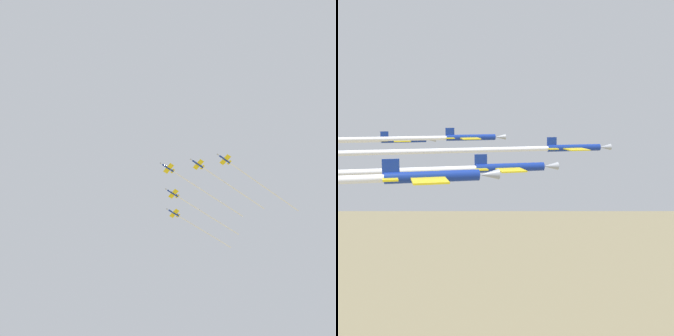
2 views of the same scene
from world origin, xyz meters
TOP-DOWN VIEW (x-y plane):
  - jet_lead at (-22.35, -16.08)m, footprint 54.39×53.84m
  - jet_port_inner at (-40.68, -14.39)m, footprint 49.84×49.34m

SIDE VIEW (x-z plane):
  - jet_lead at x=-22.35m, z-range 208.02..210.41m
  - jet_port_inner at x=-40.68m, z-range 209.09..211.48m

